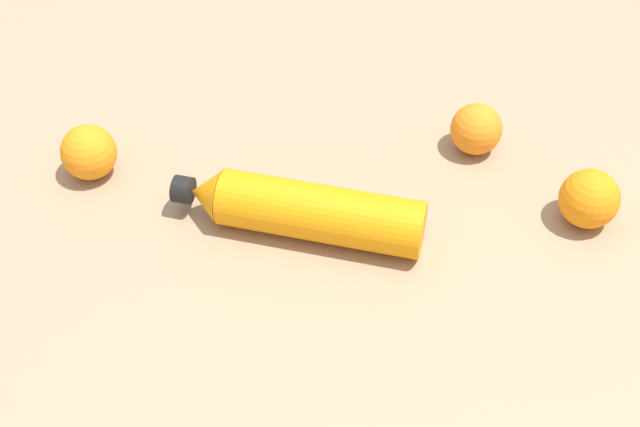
# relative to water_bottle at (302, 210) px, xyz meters

# --- Properties ---
(ground_plane) EXTENTS (2.40, 2.40, 0.00)m
(ground_plane) POSITION_rel_water_bottle_xyz_m (0.02, -0.05, -0.03)
(ground_plane) COLOR #9E7F60
(water_bottle) EXTENTS (0.27, 0.22, 0.07)m
(water_bottle) POSITION_rel_water_bottle_xyz_m (0.00, 0.00, 0.00)
(water_bottle) COLOR orange
(water_bottle) RESTS_ON ground_plane
(orange_0) EXTENTS (0.07, 0.07, 0.07)m
(orange_0) POSITION_rel_water_bottle_xyz_m (0.32, -0.12, 0.00)
(orange_0) COLOR orange
(orange_0) RESTS_ON ground_plane
(orange_1) EXTENTS (0.07, 0.07, 0.07)m
(orange_1) POSITION_rel_water_bottle_xyz_m (0.26, 0.05, -0.00)
(orange_1) COLOR orange
(orange_1) RESTS_ON ground_plane
(orange_2) EXTENTS (0.07, 0.07, 0.07)m
(orange_2) POSITION_rel_water_bottle_xyz_m (-0.21, 0.20, 0.00)
(orange_2) COLOR orange
(orange_2) RESTS_ON ground_plane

